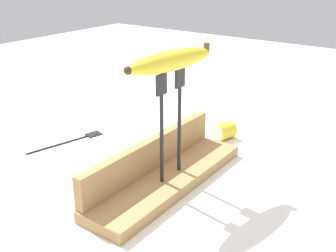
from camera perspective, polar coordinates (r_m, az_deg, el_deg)
The scene contains 7 objects.
ground_plane at distance 0.81m, azimuth 0.00°, elevation -8.04°, with size 3.00×3.00×0.00m, color white.
wooden_board at distance 0.80m, azimuth 0.00°, elevation -7.35°, with size 0.39×0.10×0.02m, color #A87F4C.
board_backstop at distance 0.81m, azimuth -2.39°, elevation -3.85°, with size 0.38×0.02×0.06m, color #A87F4C.
fork_stand_center at distance 0.74m, azimuth 0.38°, elevation 1.39°, with size 0.08×0.01×0.20m.
banana_raised_center at distance 0.71m, azimuth 0.40°, elevation 8.99°, with size 0.20×0.07×0.04m.
fork_fallen_far at distance 1.02m, azimuth -12.68°, elevation -1.75°, with size 0.19×0.06×0.01m.
banana_chunk_near at distance 1.01m, azimuth 7.78°, elevation -0.67°, with size 0.06×0.05×0.04m.
Camera 1 is at (-0.57, -0.41, 0.41)m, focal length 44.32 mm.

